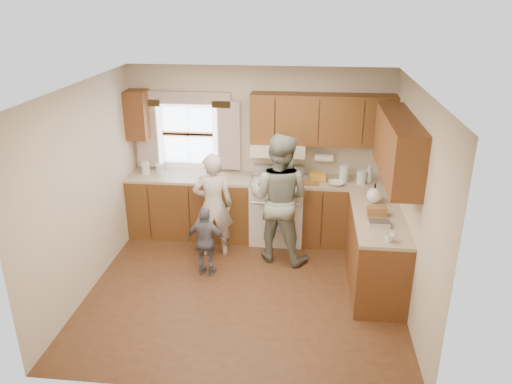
# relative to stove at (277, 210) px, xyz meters

# --- Properties ---
(room) EXTENTS (3.80, 3.80, 3.80)m
(room) POSITION_rel_stove_xyz_m (-0.30, -1.44, 0.78)
(room) COLOR #482816
(room) RESTS_ON ground
(kitchen_fixtures) EXTENTS (3.80, 2.25, 2.15)m
(kitchen_fixtures) POSITION_rel_stove_xyz_m (0.31, -0.36, 0.37)
(kitchen_fixtures) COLOR #4C2710
(kitchen_fixtures) RESTS_ON ground
(stove) EXTENTS (0.76, 0.67, 1.07)m
(stove) POSITION_rel_stove_xyz_m (0.00, 0.00, 0.00)
(stove) COLOR silver
(stove) RESTS_ON ground
(woman_left) EXTENTS (0.60, 0.46, 1.49)m
(woman_left) POSITION_rel_stove_xyz_m (-0.84, -0.59, 0.28)
(woman_left) COLOR beige
(woman_left) RESTS_ON ground
(woman_right) EXTENTS (1.01, 0.88, 1.78)m
(woman_right) POSITION_rel_stove_xyz_m (0.06, -0.59, 0.42)
(woman_right) COLOR #253A30
(woman_right) RESTS_ON ground
(child) EXTENTS (0.57, 0.28, 0.94)m
(child) POSITION_rel_stove_xyz_m (-0.83, -1.12, 0.00)
(child) COLOR slate
(child) RESTS_ON ground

